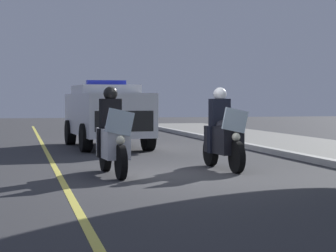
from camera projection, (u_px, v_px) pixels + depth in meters
The scene contains 5 objects.
ground_plane at pixel (181, 174), 12.74m from camera, with size 80.00×80.00×0.00m, color #333335.
lane_stripe_center at pixel (60, 177), 12.21m from camera, with size 48.00×0.12×0.01m, color #E0D14C.
police_motorcycle_lead_left at pixel (112, 139), 12.57m from camera, with size 2.14×0.61×1.72m.
police_motorcycle_lead_right at pixel (223, 136), 13.61m from camera, with size 2.14×0.61×1.72m.
police_suv at pixel (107, 113), 19.85m from camera, with size 5.01×2.31×2.05m.
Camera 1 is at (12.31, -3.10, 1.46)m, focal length 69.67 mm.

